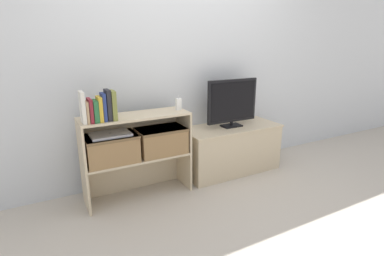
# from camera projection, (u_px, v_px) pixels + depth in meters

# --- Properties ---
(ground_plane) EXTENTS (16.00, 16.00, 0.00)m
(ground_plane) POSITION_uv_depth(u_px,v_px,m) (200.00, 188.00, 3.03)
(ground_plane) COLOR #BCB2A3
(wall_back) EXTENTS (10.00, 0.05, 2.40)m
(wall_back) POSITION_uv_depth(u_px,v_px,m) (177.00, 64.00, 3.11)
(wall_back) COLOR silver
(wall_back) RESTS_ON ground_plane
(tv_stand) EXTENTS (1.11, 0.48, 0.53)m
(tv_stand) POSITION_uv_depth(u_px,v_px,m) (230.00, 148.00, 3.39)
(tv_stand) COLOR #CCB793
(tv_stand) RESTS_ON ground_plane
(tv) EXTENTS (0.61, 0.14, 0.52)m
(tv) POSITION_uv_depth(u_px,v_px,m) (232.00, 102.00, 3.24)
(tv) COLOR black
(tv) RESTS_ON tv_stand
(bookshelf_lower_tier) EXTENTS (0.99, 0.33, 0.40)m
(bookshelf_lower_tier) POSITION_uv_depth(u_px,v_px,m) (136.00, 167.00, 2.88)
(bookshelf_lower_tier) COLOR #CCB793
(bookshelf_lower_tier) RESTS_ON ground_plane
(bookshelf_upper_tier) EXTENTS (0.99, 0.33, 0.40)m
(bookshelf_upper_tier) POSITION_uv_depth(u_px,v_px,m) (134.00, 128.00, 2.77)
(bookshelf_upper_tier) COLOR #CCB793
(bookshelf_upper_tier) RESTS_ON bookshelf_lower_tier
(book_ivory) EXTENTS (0.03, 0.14, 0.26)m
(book_ivory) POSITION_uv_depth(u_px,v_px,m) (82.00, 108.00, 2.38)
(book_ivory) COLOR silver
(book_ivory) RESTS_ON bookshelf_upper_tier
(book_tan) EXTENTS (0.02, 0.14, 0.18)m
(book_tan) POSITION_uv_depth(u_px,v_px,m) (87.00, 112.00, 2.41)
(book_tan) COLOR tan
(book_tan) RESTS_ON bookshelf_upper_tier
(book_maroon) EXTENTS (0.03, 0.15, 0.20)m
(book_maroon) POSITION_uv_depth(u_px,v_px,m) (90.00, 111.00, 2.42)
(book_maroon) COLOR maroon
(book_maroon) RESTS_ON bookshelf_upper_tier
(book_forest) EXTENTS (0.04, 0.14, 0.18)m
(book_forest) POSITION_uv_depth(u_px,v_px,m) (95.00, 111.00, 2.44)
(book_forest) COLOR #286638
(book_forest) RESTS_ON bookshelf_upper_tier
(book_mustard) EXTENTS (0.03, 0.14, 0.21)m
(book_mustard) POSITION_uv_depth(u_px,v_px,m) (100.00, 109.00, 2.45)
(book_mustard) COLOR gold
(book_mustard) RESTS_ON bookshelf_upper_tier
(book_navy) EXTENTS (0.03, 0.12, 0.23)m
(book_navy) POSITION_uv_depth(u_px,v_px,m) (104.00, 107.00, 2.46)
(book_navy) COLOR navy
(book_navy) RESTS_ON bookshelf_upper_tier
(book_charcoal) EXTENTS (0.03, 0.12, 0.26)m
(book_charcoal) POSITION_uv_depth(u_px,v_px,m) (108.00, 105.00, 2.47)
(book_charcoal) COLOR #232328
(book_charcoal) RESTS_ON bookshelf_upper_tier
(book_olive) EXTENTS (0.04, 0.14, 0.25)m
(book_olive) POSITION_uv_depth(u_px,v_px,m) (113.00, 105.00, 2.49)
(book_olive) COLOR olive
(book_olive) RESTS_ON bookshelf_upper_tier
(baby_monitor) EXTENTS (0.05, 0.04, 0.14)m
(baby_monitor) POSITION_uv_depth(u_px,v_px,m) (179.00, 104.00, 2.86)
(baby_monitor) COLOR white
(baby_monitor) RESTS_ON bookshelf_upper_tier
(storage_basket_left) EXTENTS (0.45, 0.30, 0.24)m
(storage_basket_left) POSITION_uv_depth(u_px,v_px,m) (111.00, 147.00, 2.63)
(storage_basket_left) COLOR #937047
(storage_basket_left) RESTS_ON bookshelf_lower_tier
(storage_basket_right) EXTENTS (0.45, 0.30, 0.24)m
(storage_basket_right) POSITION_uv_depth(u_px,v_px,m) (161.00, 139.00, 2.85)
(storage_basket_right) COLOR #937047
(storage_basket_right) RESTS_ON bookshelf_lower_tier
(laptop) EXTENTS (0.34, 0.23, 0.02)m
(laptop) POSITION_uv_depth(u_px,v_px,m) (110.00, 134.00, 2.60)
(laptop) COLOR #BCBCC1
(laptop) RESTS_ON storage_basket_left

